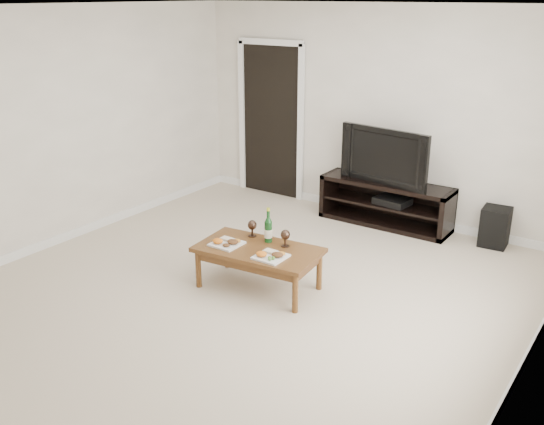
% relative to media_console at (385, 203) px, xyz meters
% --- Properties ---
extents(floor, '(5.50, 5.50, 0.00)m').
position_rel_media_console_xyz_m(floor, '(-0.32, -2.50, -0.28)').
color(floor, beige).
rests_on(floor, ground).
extents(back_wall, '(5.00, 0.04, 2.60)m').
position_rel_media_console_xyz_m(back_wall, '(-0.32, 0.27, 1.02)').
color(back_wall, beige).
rests_on(back_wall, ground).
extents(ceiling, '(5.00, 5.50, 0.04)m').
position_rel_media_console_xyz_m(ceiling, '(-0.32, -2.50, 2.35)').
color(ceiling, white).
rests_on(ceiling, back_wall).
extents(doorway, '(0.90, 0.02, 2.05)m').
position_rel_media_console_xyz_m(doorway, '(-1.87, 0.24, 0.75)').
color(doorway, black).
rests_on(doorway, ground).
extents(media_console, '(1.62, 0.45, 0.55)m').
position_rel_media_console_xyz_m(media_console, '(0.00, 0.00, 0.00)').
color(media_console, black).
rests_on(media_console, ground).
extents(television, '(1.17, 0.31, 0.67)m').
position_rel_media_console_xyz_m(television, '(0.00, 0.00, 0.61)').
color(television, black).
rests_on(television, media_console).
extents(av_receiver, '(0.43, 0.35, 0.08)m').
position_rel_media_console_xyz_m(av_receiver, '(0.09, -0.01, 0.05)').
color(av_receiver, black).
rests_on(av_receiver, media_console).
extents(subwoofer, '(0.32, 0.32, 0.45)m').
position_rel_media_console_xyz_m(subwoofer, '(1.30, 0.09, -0.05)').
color(subwoofer, black).
rests_on(subwoofer, ground).
extents(coffee_table, '(1.23, 0.75, 0.42)m').
position_rel_media_console_xyz_m(coffee_table, '(-0.28, -2.28, -0.07)').
color(coffee_table, brown).
rests_on(coffee_table, ground).
extents(plate_left, '(0.27, 0.27, 0.07)m').
position_rel_media_console_xyz_m(plate_left, '(-0.57, -2.38, 0.18)').
color(plate_left, white).
rests_on(plate_left, coffee_table).
extents(plate_right, '(0.27, 0.27, 0.07)m').
position_rel_media_console_xyz_m(plate_right, '(-0.05, -2.39, 0.18)').
color(plate_right, white).
rests_on(plate_right, coffee_table).
extents(wine_bottle, '(0.07, 0.07, 0.35)m').
position_rel_media_console_xyz_m(wine_bottle, '(-0.29, -2.10, 0.32)').
color(wine_bottle, '#103C15').
rests_on(wine_bottle, coffee_table).
extents(goblet_left, '(0.09, 0.09, 0.17)m').
position_rel_media_console_xyz_m(goblet_left, '(-0.50, -2.07, 0.23)').
color(goblet_left, '#39281F').
rests_on(goblet_left, coffee_table).
extents(goblet_right, '(0.09, 0.09, 0.17)m').
position_rel_media_console_xyz_m(goblet_right, '(-0.09, -2.10, 0.23)').
color(goblet_right, '#39281F').
rests_on(goblet_right, coffee_table).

